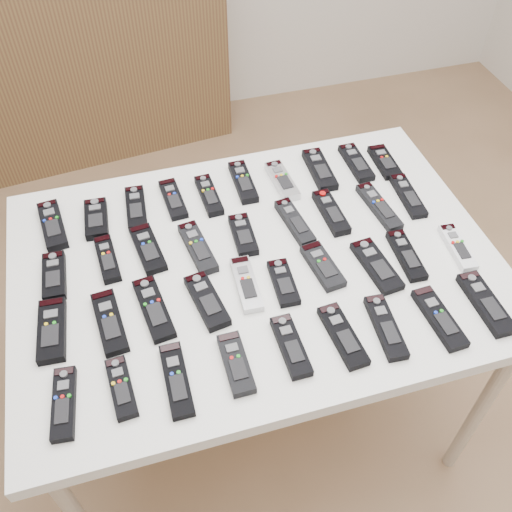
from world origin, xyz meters
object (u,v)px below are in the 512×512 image
object	(u,v)px
remote_8	(356,163)
remote_14	(243,235)
remote_0	(53,225)
remote_12	(148,249)
remote_6	(282,181)
remote_27	(406,255)
remote_21	(154,308)
remote_30	(121,388)
remote_11	(107,259)
remote_17	(379,207)
remote_28	(457,248)
remote_33	(291,346)
remote_10	(54,276)
remote_23	(246,284)
remote_29	(64,403)
remote_20	(110,322)
remote_22	(207,301)
remote_5	(243,182)
remote_16	(331,212)
remote_19	(52,330)
remote_9	(384,162)
remote_35	(386,327)
remote_37	(486,303)
remote_15	(295,222)
remote_4	(209,195)
remote_7	(320,170)
remote_13	(198,248)
remote_3	(173,199)
remote_25	(323,266)
remote_18	(408,196)
table	(256,276)
remote_32	(236,364)
remote_34	(343,336)
remote_2	(136,208)
remote_26	(377,266)
remote_36	(439,318)

from	to	relation	value
remote_8	remote_14	xyz separation A→B (m)	(-0.41, -0.20, 0.00)
remote_0	remote_12	bearing A→B (deg)	-40.18
remote_6	remote_27	bearing A→B (deg)	-62.98
remote_21	remote_30	distance (m)	0.22
remote_11	remote_17	bearing A→B (deg)	-4.95
remote_28	remote_33	size ratio (longest dim) A/B	0.97
remote_10	remote_11	size ratio (longest dim) A/B	0.95
remote_23	remote_29	size ratio (longest dim) A/B	1.02
remote_20	remote_22	world-z (taller)	remote_22
remote_5	remote_12	distance (m)	0.36
remote_16	remote_19	bearing A→B (deg)	-167.15
remote_9	remote_17	xyz separation A→B (m)	(-0.10, -0.18, 0.00)
remote_35	remote_19	bearing A→B (deg)	168.97
remote_6	remote_10	world-z (taller)	same
remote_27	remote_30	world-z (taller)	remote_30
remote_16	remote_6	bearing A→B (deg)	116.91
remote_6	remote_37	distance (m)	0.66
remote_15	remote_37	bearing A→B (deg)	-54.76
remote_5	remote_16	bearing A→B (deg)	-43.13
remote_4	remote_10	bearing A→B (deg)	-159.03
remote_7	remote_16	xyz separation A→B (m)	(-0.04, -0.19, 0.00)
remote_13	remote_16	world-z (taller)	same
remote_3	remote_25	xyz separation A→B (m)	(0.32, -0.36, 0.00)
remote_14	remote_18	bearing A→B (deg)	4.93
table	remote_8	size ratio (longest dim) A/B	7.39
remote_14	remote_28	bearing A→B (deg)	-18.29
remote_17	remote_18	world-z (taller)	remote_17
remote_15	remote_32	distance (m)	0.47
remote_7	remote_33	distance (m)	0.64
remote_21	remote_34	bearing A→B (deg)	-33.38
remote_9	remote_19	distance (m)	1.07
remote_16	remote_30	world-z (taller)	remote_16
remote_2	remote_9	bearing A→B (deg)	3.78
remote_9	remote_23	size ratio (longest dim) A/B	0.87
remote_3	remote_29	world-z (taller)	remote_29
table	remote_34	world-z (taller)	remote_34
remote_32	remote_37	xyz separation A→B (m)	(0.62, -0.01, -0.00)
remote_19	remote_33	bearing A→B (deg)	-16.75
remote_33	remote_15	bearing A→B (deg)	69.39
remote_15	remote_32	bearing A→B (deg)	-131.50
table	remote_10	world-z (taller)	remote_10
remote_20	remote_28	distance (m)	0.91
remote_11	remote_26	bearing A→B (deg)	-22.02
remote_18	remote_3	bearing A→B (deg)	168.59
remote_18	remote_35	bearing A→B (deg)	-118.91
remote_37	remote_14	bearing A→B (deg)	142.62
remote_3	remote_4	distance (m)	0.10
remote_2	remote_9	world-z (taller)	same
remote_21	remote_22	distance (m)	0.13
remote_5	remote_36	world-z (taller)	remote_5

